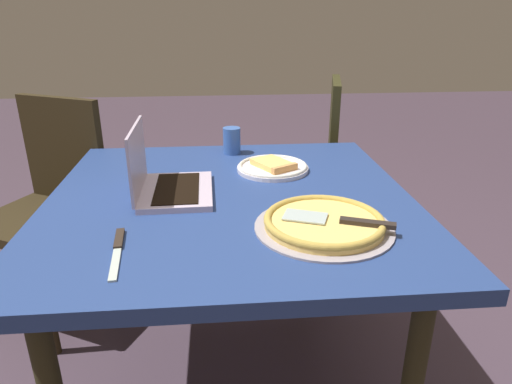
# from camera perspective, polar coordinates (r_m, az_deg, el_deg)

# --- Properties ---
(ground_plane) EXTENTS (12.00, 12.00, 0.00)m
(ground_plane) POSITION_cam_1_polar(r_m,az_deg,el_deg) (1.81, -2.72, -22.78)
(ground_plane) COLOR #41323F
(dining_table) EXTENTS (1.10, 1.10, 0.74)m
(dining_table) POSITION_cam_1_polar(r_m,az_deg,el_deg) (1.42, -3.20, -3.23)
(dining_table) COLOR navy
(dining_table) RESTS_ON ground_plane
(laptop) EXTENTS (0.30, 0.23, 0.22)m
(laptop) POSITION_cam_1_polar(r_m,az_deg,el_deg) (1.41, -11.39, 1.40)
(laptop) COLOR #BDADC3
(laptop) RESTS_ON dining_table
(pizza_plate) EXTENTS (0.25, 0.25, 0.04)m
(pizza_plate) POSITION_cam_1_polar(r_m,az_deg,el_deg) (1.61, 2.14, 3.16)
(pizza_plate) COLOR silver
(pizza_plate) RESTS_ON dining_table
(pizza_tray) EXTENTS (0.36, 0.36, 0.04)m
(pizza_tray) POSITION_cam_1_polar(r_m,az_deg,el_deg) (1.19, 8.54, -3.80)
(pizza_tray) COLOR #9B939C
(pizza_tray) RESTS_ON dining_table
(table_knife) EXTENTS (0.24, 0.04, 0.01)m
(table_knife) POSITION_cam_1_polar(r_m,az_deg,el_deg) (1.14, -16.92, -6.70)
(table_knife) COLOR #B6C5BA
(table_knife) RESTS_ON dining_table
(drink_cup) EXTENTS (0.07, 0.07, 0.10)m
(drink_cup) POSITION_cam_1_polar(r_m,az_deg,el_deg) (1.79, -3.05, 6.47)
(drink_cup) COLOR #3860AE
(drink_cup) RESTS_ON dining_table
(chair_near) EXTENTS (0.58, 0.58, 0.94)m
(chair_near) POSITION_cam_1_polar(r_m,az_deg,el_deg) (2.11, -24.36, -0.57)
(chair_near) COLOR black
(chair_near) RESTS_ON ground_plane
(chair_far) EXTENTS (0.50, 0.50, 0.96)m
(chair_far) POSITION_cam_1_polar(r_m,az_deg,el_deg) (2.33, 6.75, 3.60)
(chair_far) COLOR #2D2C15
(chair_far) RESTS_ON ground_plane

